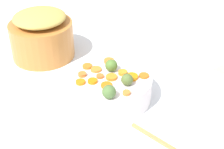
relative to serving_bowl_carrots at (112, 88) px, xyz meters
The scene contains 20 objects.
tabletop 0.06m from the serving_bowl_carrots, 152.21° to the right, with size 2.40×2.40×0.02m, color white.
serving_bowl_carrots is the anchor object (origin of this frame).
metal_pot 0.40m from the serving_bowl_carrots, ahead, with size 0.25×0.25×0.15m, color #C57A37.
stuffing_mound 0.42m from the serving_bowl_carrots, ahead, with size 0.21×0.21×0.05m, color tan.
carrot_slice_0 0.11m from the serving_bowl_carrots, 46.10° to the left, with size 0.03×0.03×0.01m, color orange.
carrot_slice_1 0.05m from the serving_bowl_carrots, 128.74° to the left, with size 0.04×0.04×0.01m, color orange.
carrot_slice_2 0.08m from the serving_bowl_carrots, 13.48° to the left, with size 0.04×0.04×0.01m, color orange.
carrot_slice_3 0.06m from the serving_bowl_carrots, 51.72° to the left, with size 0.02×0.02×0.01m, color orange.
carrot_slice_4 0.06m from the serving_bowl_carrots, 102.29° to the right, with size 0.03×0.03×0.01m, color orange.
carrot_slice_5 0.07m from the serving_bowl_carrots, 122.19° to the left, with size 0.04×0.04×0.01m, color orange.
carrot_slice_6 0.08m from the serving_bowl_carrots, 135.27° to the right, with size 0.04×0.04×0.01m, color orange.
carrot_slice_7 0.11m from the serving_bowl_carrots, 166.19° to the left, with size 0.02×0.02×0.01m, color orange.
carrot_slice_8 0.10m from the serving_bowl_carrots, 32.93° to the right, with size 0.04×0.04×0.01m, color orange.
carrot_slice_9 0.08m from the serving_bowl_carrots, 76.15° to the left, with size 0.03×0.03×0.01m, color orange.
carrot_slice_10 0.12m from the serving_bowl_carrots, 127.68° to the right, with size 0.03×0.03×0.01m, color orange.
carrot_slice_11 0.12m from the serving_bowl_carrots, 69.77° to the left, with size 0.03×0.03×0.01m, color orange.
carrot_slice_12 0.11m from the serving_bowl_carrots, 15.51° to the left, with size 0.03×0.03×0.01m, color orange.
brussels_sprout_0 0.09m from the serving_bowl_carrots, behind, with size 0.04×0.04×0.04m, color #546B32.
brussels_sprout_1 0.07m from the serving_bowl_carrots, 35.79° to the right, with size 0.04×0.04×0.04m, color #507730.
brussels_sprout_2 0.13m from the serving_bowl_carrots, 136.04° to the left, with size 0.04×0.04×0.04m, color #4F7037.
Camera 1 is at (-0.66, 0.58, 0.71)m, focal length 52.61 mm.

